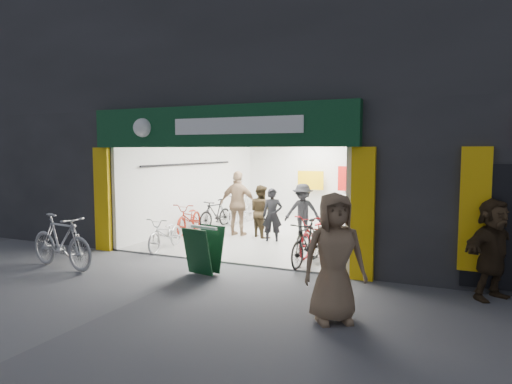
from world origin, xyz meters
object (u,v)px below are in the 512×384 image
Objects in this scene: bike_left_front at (166,233)px; sandwich_board at (204,249)px; bike_right_front at (307,243)px; parked_bike at (61,241)px; pedestrian_near at (334,257)px.

bike_left_front is 2.60m from sandwich_board.
sandwich_board is at bearing -131.86° from bike_right_front.
bike_left_front is 2.61m from parked_bike.
sandwich_board is (-1.68, -1.59, 0.03)m from bike_right_front.
bike_right_front is 0.85× the size of parked_bike.
bike_right_front is at bearing 82.83° from pedestrian_near.
bike_right_front is 5.30m from parked_bike.
sandwich_board is (3.04, 0.83, -0.06)m from parked_bike.
parked_bike is (-4.72, -2.42, 0.09)m from bike_right_front.
pedestrian_near is 1.99× the size of sandwich_board.
parked_bike is (-0.98, -2.42, 0.16)m from bike_left_front.
bike_right_front reaches higher than sandwich_board.
bike_left_front is at bearing -175.34° from bike_right_front.
parked_bike is 1.01× the size of pedestrian_near.
sandwich_board is at bearing 123.26° from pedestrian_near.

